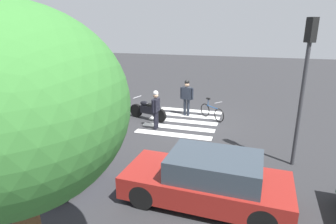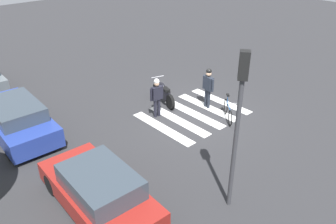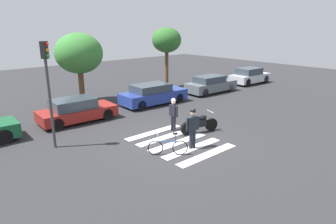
% 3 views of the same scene
% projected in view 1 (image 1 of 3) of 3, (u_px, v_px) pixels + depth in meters
% --- Properties ---
extents(ground_plane, '(60.00, 60.00, 0.00)m').
position_uv_depth(ground_plane, '(183.00, 121.00, 13.45)').
color(ground_plane, '#2B2B2D').
extents(police_motorcycle, '(2.03, 0.84, 1.05)m').
position_uv_depth(police_motorcycle, '(148.00, 110.00, 13.54)').
color(police_motorcycle, black).
rests_on(police_motorcycle, ground_plane).
extents(leaning_bicycle, '(1.29, 1.13, 0.98)m').
position_uv_depth(leaning_bicycle, '(212.00, 112.00, 13.66)').
color(leaning_bicycle, black).
rests_on(leaning_bicycle, ground_plane).
extents(officer_on_foot, '(0.68, 0.27, 1.84)m').
position_uv_depth(officer_on_foot, '(187.00, 95.00, 13.95)').
color(officer_on_foot, '#1E232D').
rests_on(officer_on_foot, ground_plane).
extents(officer_by_motorcycle, '(0.24, 0.65, 1.72)m').
position_uv_depth(officer_by_motorcycle, '(156.00, 107.00, 12.20)').
color(officer_by_motorcycle, black).
rests_on(officer_by_motorcycle, ground_plane).
extents(crosswalk_stripes, '(3.31, 4.05, 0.01)m').
position_uv_depth(crosswalk_stripes, '(183.00, 121.00, 13.45)').
color(crosswalk_stripes, silver).
rests_on(crosswalk_stripes, ground_plane).
extents(car_maroon_wagon, '(4.25, 1.96, 1.33)m').
position_uv_depth(car_maroon_wagon, '(208.00, 180.00, 7.16)').
color(car_maroon_wagon, black).
rests_on(car_maroon_wagon, ground_plane).
extents(car_blue_hatchback, '(4.70, 2.01, 1.39)m').
position_uv_depth(car_blue_hatchback, '(23.00, 154.00, 8.53)').
color(car_blue_hatchback, black).
rests_on(car_blue_hatchback, ground_plane).
extents(traffic_light_pole, '(0.34, 0.35, 4.60)m').
position_uv_depth(traffic_light_pole, '(305.00, 71.00, 8.40)').
color(traffic_light_pole, '#38383D').
rests_on(traffic_light_pole, ground_plane).
extents(street_tree_mid, '(3.14, 3.14, 4.73)m').
position_uv_depth(street_tree_mid, '(7.00, 109.00, 3.60)').
color(street_tree_mid, brown).
rests_on(street_tree_mid, ground_plane).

